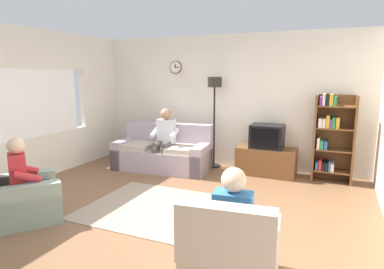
% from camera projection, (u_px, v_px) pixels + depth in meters
% --- Properties ---
extents(ground_plane, '(12.00, 12.00, 0.00)m').
position_uv_depth(ground_plane, '(169.00, 209.00, 4.78)').
color(ground_plane, brown).
extents(back_wall_assembly, '(6.20, 0.17, 2.70)m').
position_uv_depth(back_wall_assembly, '(227.00, 101.00, 6.94)').
color(back_wall_assembly, silver).
rests_on(back_wall_assembly, ground_plane).
extents(left_wall_assembly, '(0.12, 5.80, 2.70)m').
position_uv_depth(left_wall_assembly, '(21.00, 108.00, 5.70)').
color(left_wall_assembly, silver).
rests_on(left_wall_assembly, ground_plane).
extents(couch, '(1.97, 1.05, 0.90)m').
position_uv_depth(couch, '(163.00, 154.00, 6.76)').
color(couch, '#A899A8').
rests_on(couch, ground_plane).
extents(tv_stand, '(1.10, 0.56, 0.53)m').
position_uv_depth(tv_stand, '(266.00, 161.00, 6.39)').
color(tv_stand, brown).
rests_on(tv_stand, ground_plane).
extents(tv, '(0.60, 0.49, 0.44)m').
position_uv_depth(tv, '(267.00, 136.00, 6.28)').
color(tv, black).
rests_on(tv, tv_stand).
extents(bookshelf, '(0.68, 0.36, 1.57)m').
position_uv_depth(bookshelf, '(331.00, 136.00, 5.91)').
color(bookshelf, brown).
rests_on(bookshelf, ground_plane).
extents(floor_lamp, '(0.28, 0.28, 1.85)m').
position_uv_depth(floor_lamp, '(214.00, 97.00, 6.70)').
color(floor_lamp, black).
rests_on(floor_lamp, ground_plane).
extents(armchair_near_window, '(1.17, 1.18, 0.90)m').
position_uv_depth(armchair_near_window, '(21.00, 199.00, 4.37)').
color(armchair_near_window, gray).
rests_on(armchair_near_window, ground_plane).
extents(armchair_near_bookshelf, '(0.89, 0.96, 0.90)m').
position_uv_depth(armchair_near_bookshelf, '(232.00, 256.00, 3.00)').
color(armchair_near_bookshelf, '#BCAD99').
rests_on(armchair_near_bookshelf, ground_plane).
extents(area_rug, '(2.20, 1.70, 0.01)m').
position_uv_depth(area_rug, '(163.00, 209.00, 4.75)').
color(area_rug, gray).
rests_on(area_rug, ground_plane).
extents(person_on_couch, '(0.54, 0.56, 1.24)m').
position_uv_depth(person_on_couch, '(164.00, 136.00, 6.56)').
color(person_on_couch, silver).
rests_on(person_on_couch, ground_plane).
extents(person_in_left_armchair, '(0.62, 0.64, 1.12)m').
position_uv_depth(person_in_left_armchair, '(26.00, 175.00, 4.36)').
color(person_in_left_armchair, red).
rests_on(person_in_left_armchair, ground_plane).
extents(person_in_right_armchair, '(0.54, 0.57, 1.12)m').
position_uv_depth(person_in_right_armchair, '(234.00, 220.00, 3.03)').
color(person_in_right_armchair, '#3372B2').
rests_on(person_in_right_armchair, ground_plane).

